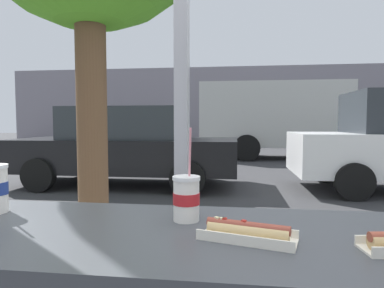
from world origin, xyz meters
TOP-DOWN VIEW (x-y plane):
  - ground_plane at (0.00, 8.00)m, footprint 60.00×60.00m
  - sidewalk_strip at (0.00, 1.60)m, footprint 16.00×2.80m
  - window_wall at (0.00, 0.08)m, footprint 2.97×0.20m
  - building_facade_far at (0.00, 19.64)m, footprint 28.00×1.20m
  - soda_cup_right at (0.05, -0.15)m, footprint 0.09×0.09m
  - hotdog_tray_near at (0.24, -0.31)m, footprint 0.28×0.17m
  - parked_car_black at (-2.02, 5.49)m, footprint 4.56×2.02m
  - box_truck at (2.34, 11.27)m, footprint 6.88×2.44m

SIDE VIEW (x-z plane):
  - ground_plane at x=0.00m, z-range 0.00..0.00m
  - sidewalk_strip at x=0.00m, z-range 0.00..0.12m
  - parked_car_black at x=-2.02m, z-range 0.02..1.64m
  - hotdog_tray_near at x=0.24m, z-range 0.98..1.04m
  - soda_cup_right at x=0.05m, z-range 0.91..1.21m
  - box_truck at x=2.34m, z-range 0.16..2.87m
  - window_wall at x=0.00m, z-range 0.32..3.22m
  - building_facade_far at x=0.00m, z-range 0.00..4.66m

